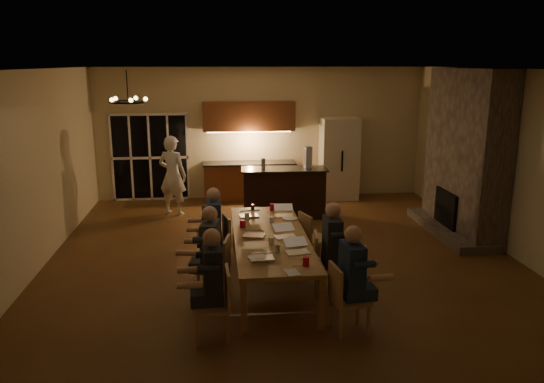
{
  "coord_description": "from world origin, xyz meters",
  "views": [
    {
      "loc": [
        -1.07,
        -8.45,
        3.3
      ],
      "look_at": [
        -0.16,
        0.3,
        1.15
      ],
      "focal_mm": 35.0,
      "sensor_mm": 36.0,
      "label": 1
    }
  ],
  "objects_px": {
    "redcup_far": "(272,207)",
    "bar_blender": "(308,157)",
    "plate_far": "(290,219)",
    "laptop_a": "(262,251)",
    "refrigerator": "(339,159)",
    "mug_mid": "(272,220)",
    "chair_left_mid": "(213,268)",
    "chair_right_far": "(315,238)",
    "chandelier": "(128,102)",
    "laptop_c": "(254,229)",
    "laptop_d": "(286,230)",
    "plate_near": "(297,245)",
    "chair_right_near": "(350,299)",
    "person_right_near": "(352,279)",
    "laptop_e": "(249,210)",
    "can_silver": "(278,249)",
    "bar_bottle": "(263,164)",
    "mug_front": "(272,240)",
    "laptop_b": "(298,245)",
    "plate_left": "(257,257)",
    "bar_island": "(284,193)",
    "chair_right_mid": "(329,263)",
    "mug_back": "(247,217)",
    "laptop_f": "(284,210)",
    "dining_table": "(270,258)",
    "chair_left_far": "(215,244)",
    "redcup_near": "(306,261)",
    "redcup_mid": "(243,224)",
    "chair_left_near": "(212,305)",
    "can_cola": "(253,208)",
    "standing_person": "(173,175)",
    "person_left_far": "(214,229)",
    "person_right_mid": "(332,249)"
  },
  "relations": [
    {
      "from": "plate_far",
      "to": "mug_back",
      "type": "bearing_deg",
      "value": 176.05
    },
    {
      "from": "plate_far",
      "to": "laptop_a",
      "type": "bearing_deg",
      "value": -109.27
    },
    {
      "from": "chair_right_far",
      "to": "laptop_a",
      "type": "height_order",
      "value": "laptop_a"
    },
    {
      "from": "refrigerator",
      "to": "laptop_d",
      "type": "relative_size",
      "value": 6.25
    },
    {
      "from": "laptop_a",
      "to": "laptop_c",
      "type": "bearing_deg",
      "value": -92.63
    },
    {
      "from": "laptop_c",
      "to": "redcup_far",
      "type": "height_order",
      "value": "laptop_c"
    },
    {
      "from": "chair_right_mid",
      "to": "bar_blender",
      "type": "distance_m",
      "value": 4.03
    },
    {
      "from": "chair_left_mid",
      "to": "laptop_c",
      "type": "height_order",
      "value": "laptop_c"
    },
    {
      "from": "chair_left_far",
      "to": "chandelier",
      "type": "height_order",
      "value": "chandelier"
    },
    {
      "from": "chair_right_near",
      "to": "person_right_near",
      "type": "height_order",
      "value": "person_right_near"
    },
    {
      "from": "refrigerator",
      "to": "chair_right_far",
      "type": "xyz_separation_m",
      "value": [
        -1.38,
        -4.33,
        -0.55
      ]
    },
    {
      "from": "person_right_near",
      "to": "mug_front",
      "type": "bearing_deg",
      "value": 29.2
    },
    {
      "from": "redcup_far",
      "to": "laptop_a",
      "type": "bearing_deg",
      "value": -99.32
    },
    {
      "from": "laptop_e",
      "to": "plate_near",
      "type": "distance_m",
      "value": 1.66
    },
    {
      "from": "chair_left_far",
      "to": "person_right_near",
      "type": "relative_size",
      "value": 0.64
    },
    {
      "from": "chair_right_near",
      "to": "plate_near",
      "type": "bearing_deg",
      "value": 15.85
    },
    {
      "from": "chair_right_near",
      "to": "redcup_near",
      "type": "relative_size",
      "value": 7.42
    },
    {
      "from": "chair_left_mid",
      "to": "redcup_mid",
      "type": "distance_m",
      "value": 1.07
    },
    {
      "from": "standing_person",
      "to": "can_silver",
      "type": "relative_size",
      "value": 14.71
    },
    {
      "from": "chair_left_near",
      "to": "bar_bottle",
      "type": "height_order",
      "value": "bar_bottle"
    },
    {
      "from": "bar_island",
      "to": "laptop_c",
      "type": "relative_size",
      "value": 5.77
    },
    {
      "from": "chair_right_far",
      "to": "standing_person",
      "type": "xyz_separation_m",
      "value": [
        -2.59,
        3.29,
        0.44
      ]
    },
    {
      "from": "chair_right_far",
      "to": "bar_bottle",
      "type": "bearing_deg",
      "value": -6.05
    },
    {
      "from": "person_right_mid",
      "to": "plate_far",
      "type": "height_order",
      "value": "person_right_mid"
    },
    {
      "from": "person_right_near",
      "to": "laptop_c",
      "type": "bearing_deg",
      "value": 28.37
    },
    {
      "from": "chair_left_mid",
      "to": "bar_blender",
      "type": "distance_m",
      "value": 4.51
    },
    {
      "from": "laptop_b",
      "to": "plate_far",
      "type": "xyz_separation_m",
      "value": [
        0.12,
        1.62,
        -0.1
      ]
    },
    {
      "from": "person_left_far",
      "to": "redcup_mid",
      "type": "bearing_deg",
      "value": 73.04
    },
    {
      "from": "laptop_b",
      "to": "redcup_mid",
      "type": "bearing_deg",
      "value": 109.83
    },
    {
      "from": "laptop_f",
      "to": "plate_far",
      "type": "xyz_separation_m",
      "value": [
        0.08,
        -0.19,
        -0.1
      ]
    },
    {
      "from": "laptop_e",
      "to": "can_silver",
      "type": "distance_m",
      "value": 1.85
    },
    {
      "from": "redcup_mid",
      "to": "mug_back",
      "type": "bearing_deg",
      "value": 77.79
    },
    {
      "from": "laptop_a",
      "to": "can_silver",
      "type": "height_order",
      "value": "laptop_a"
    },
    {
      "from": "laptop_b",
      "to": "plate_left",
      "type": "xyz_separation_m",
      "value": [
        -0.57,
        -0.13,
        -0.1
      ]
    },
    {
      "from": "laptop_d",
      "to": "plate_near",
      "type": "xyz_separation_m",
      "value": [
        0.11,
        -0.37,
        -0.1
      ]
    },
    {
      "from": "chair_right_mid",
      "to": "mug_back",
      "type": "distance_m",
      "value": 1.76
    },
    {
      "from": "laptop_c",
      "to": "redcup_near",
      "type": "xyz_separation_m",
      "value": [
        0.59,
        -1.28,
        -0.05
      ]
    },
    {
      "from": "plate_near",
      "to": "plate_left",
      "type": "distance_m",
      "value": 0.75
    },
    {
      "from": "redcup_far",
      "to": "bar_blender",
      "type": "bearing_deg",
      "value": 64.74
    },
    {
      "from": "dining_table",
      "to": "chair_left_mid",
      "type": "distance_m",
      "value": 0.98
    },
    {
      "from": "chandelier",
      "to": "mug_front",
      "type": "bearing_deg",
      "value": -17.56
    },
    {
      "from": "laptop_e",
      "to": "bar_bottle",
      "type": "xyz_separation_m",
      "value": [
        0.46,
        2.41,
        0.34
      ]
    },
    {
      "from": "chair_right_mid",
      "to": "mug_back",
      "type": "xyz_separation_m",
      "value": [
        -1.12,
        1.31,
        0.36
      ]
    },
    {
      "from": "chair_right_far",
      "to": "chandelier",
      "type": "bearing_deg",
      "value": 79.73
    },
    {
      "from": "dining_table",
      "to": "can_cola",
      "type": "relative_size",
      "value": 27.02
    },
    {
      "from": "refrigerator",
      "to": "mug_mid",
      "type": "height_order",
      "value": "refrigerator"
    },
    {
      "from": "dining_table",
      "to": "chair_left_mid",
      "type": "bearing_deg",
      "value": -152.04
    },
    {
      "from": "chair_right_far",
      "to": "plate_left",
      "type": "bearing_deg",
      "value": 126.86
    },
    {
      "from": "chair_left_near",
      "to": "laptop_b",
      "type": "relative_size",
      "value": 2.78
    },
    {
      "from": "chair_right_mid",
      "to": "redcup_near",
      "type": "bearing_deg",
      "value": 157.22
    }
  ]
}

